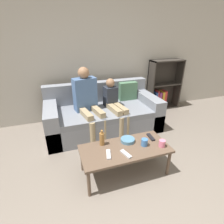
{
  "coord_description": "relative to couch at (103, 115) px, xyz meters",
  "views": [
    {
      "loc": [
        -0.79,
        -0.78,
        1.71
      ],
      "look_at": [
        -0.03,
        1.46,
        0.62
      ],
      "focal_mm": 28.0,
      "sensor_mm": 36.0,
      "label": 1
    }
  ],
  "objects": [
    {
      "name": "bottle",
      "position": [
        -0.32,
        -1.07,
        0.2
      ],
      "size": [
        0.06,
        0.06,
        0.21
      ],
      "color": "olive",
      "rests_on": "coffee_table"
    },
    {
      "name": "tv_remote_2",
      "position": [
        0.35,
        -1.13,
        0.12
      ],
      "size": [
        0.06,
        0.17,
        0.02
      ],
      "rotation": [
        0.0,
        0.0,
        -0.07
      ],
      "color": "black",
      "rests_on": "coffee_table"
    },
    {
      "name": "wall_back",
      "position": [
        -0.01,
        0.67,
        1.02
      ],
      "size": [
        12.0,
        0.06,
        2.6
      ],
      "color": "#B7B2A8",
      "rests_on": "ground_plane"
    },
    {
      "name": "tv_remote_1",
      "position": [
        -0.31,
        -1.3,
        0.12
      ],
      "size": [
        0.09,
        0.18,
        0.02
      ],
      "rotation": [
        0.0,
        0.0,
        -0.26
      ],
      "color": "#B7B7BC",
      "rests_on": "coffee_table"
    },
    {
      "name": "person_child",
      "position": [
        0.17,
        -0.15,
        0.26
      ],
      "size": [
        0.31,
        0.69,
        0.96
      ],
      "rotation": [
        0.0,
        0.0,
        0.14
      ],
      "color": "#9E8966",
      "rests_on": "ground_plane"
    },
    {
      "name": "coffee_table",
      "position": [
        -0.07,
        -1.23,
        0.07
      ],
      "size": [
        1.12,
        0.51,
        0.39
      ],
      "color": "brown",
      "rests_on": "ground_plane"
    },
    {
      "name": "cup_near",
      "position": [
        0.39,
        -1.35,
        0.15
      ],
      "size": [
        0.08,
        0.08,
        0.09
      ],
      "color": "pink",
      "rests_on": "coffee_table"
    },
    {
      "name": "bookshelf",
      "position": [
        1.6,
        0.52,
        0.17
      ],
      "size": [
        0.77,
        0.28,
        1.14
      ],
      "color": "#332D28",
      "rests_on": "ground_plane"
    },
    {
      "name": "tv_remote_0",
      "position": [
        -0.11,
        -1.36,
        0.12
      ],
      "size": [
        0.09,
        0.18,
        0.02
      ],
      "rotation": [
        0.0,
        0.0,
        0.28
      ],
      "color": "#B7B7BC",
      "rests_on": "coffee_table"
    },
    {
      "name": "couch",
      "position": [
        0.0,
        0.0,
        0.0
      ],
      "size": [
        2.04,
        0.99,
        0.83
      ],
      "color": "gray",
      "rests_on": "ground_plane"
    },
    {
      "name": "snack_bowl",
      "position": [
        0.02,
        -1.11,
        0.13
      ],
      "size": [
        0.18,
        0.18,
        0.05
      ],
      "color": "teal",
      "rests_on": "coffee_table"
    },
    {
      "name": "person_adult",
      "position": [
        -0.3,
        -0.09,
        0.4
      ],
      "size": [
        0.46,
        0.72,
        1.19
      ],
      "rotation": [
        0.0,
        0.0,
        0.18
      ],
      "color": "#9E8966",
      "rests_on": "ground_plane"
    },
    {
      "name": "cup_far",
      "position": [
        0.18,
        -1.26,
        0.16
      ],
      "size": [
        0.08,
        0.08,
        0.09
      ],
      "color": "#3D70B2",
      "rests_on": "coffee_table"
    }
  ]
}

